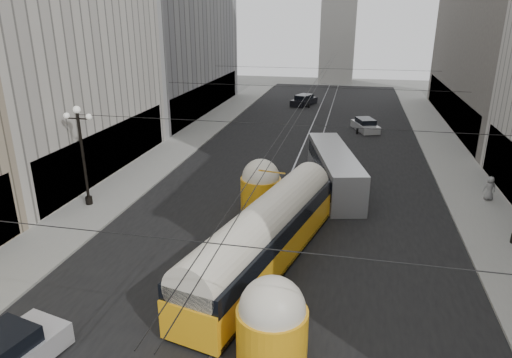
% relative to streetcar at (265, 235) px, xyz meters
% --- Properties ---
extents(road, '(20.00, 85.00, 0.02)m').
position_rel_streetcar_xyz_m(road, '(0.08, 19.43, -1.69)').
color(road, black).
rests_on(road, ground).
extents(sidewalk_left, '(4.00, 72.00, 0.15)m').
position_rel_streetcar_xyz_m(sidewalk_left, '(-11.92, 22.93, -1.62)').
color(sidewalk_left, gray).
rests_on(sidewalk_left, ground).
extents(sidewalk_right, '(4.00, 72.00, 0.15)m').
position_rel_streetcar_xyz_m(sidewalk_right, '(12.08, 22.93, -1.62)').
color(sidewalk_right, gray).
rests_on(sidewalk_right, ground).
extents(rail_left, '(0.12, 85.00, 0.04)m').
position_rel_streetcar_xyz_m(rail_left, '(-0.67, 19.43, -1.69)').
color(rail_left, gray).
rests_on(rail_left, ground).
extents(rail_right, '(0.12, 85.00, 0.04)m').
position_rel_streetcar_xyz_m(rail_right, '(0.83, 19.43, -1.69)').
color(rail_right, gray).
rests_on(rail_right, ground).
extents(lamppost_left_mid, '(1.86, 0.44, 6.37)m').
position_rel_streetcar_xyz_m(lamppost_left_mid, '(-12.52, 4.93, 2.05)').
color(lamppost_left_mid, black).
rests_on(lamppost_left_mid, sidewalk_left).
extents(catenary, '(25.00, 72.00, 0.23)m').
position_rel_streetcar_xyz_m(catenary, '(0.20, 18.42, 4.19)').
color(catenary, black).
rests_on(catenary, ground).
extents(streetcar, '(5.56, 15.46, 3.46)m').
position_rel_streetcar_xyz_m(streetcar, '(0.00, 0.00, 0.00)').
color(streetcar, '#F4A615').
rests_on(streetcar, ground).
extents(city_bus, '(4.64, 11.02, 2.71)m').
position_rel_streetcar_xyz_m(city_bus, '(2.70, 11.53, -0.21)').
color(city_bus, '#A7A9AD').
rests_on(city_bus, ground).
extents(sedan_white_far, '(3.10, 4.60, 1.34)m').
position_rel_streetcar_xyz_m(sedan_white_far, '(5.06, 29.35, -1.08)').
color(sedan_white_far, '#BBBBBB').
rests_on(sedan_white_far, ground).
extents(sedan_dark_far, '(3.39, 4.93, 1.44)m').
position_rel_streetcar_xyz_m(sedan_dark_far, '(-2.96, 42.54, -1.04)').
color(sedan_dark_far, black).
rests_on(sedan_dark_far, ground).
extents(pedestrian_sidewalk_right, '(0.84, 0.58, 1.60)m').
position_rel_streetcar_xyz_m(pedestrian_sidewalk_right, '(12.84, 11.16, -0.74)').
color(pedestrian_sidewalk_right, gray).
rests_on(pedestrian_sidewalk_right, sidewalk_right).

